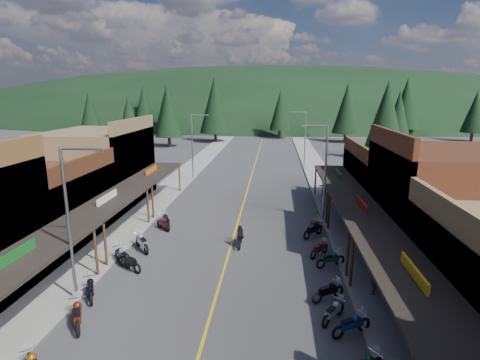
% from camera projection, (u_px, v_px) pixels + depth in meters
% --- Properties ---
extents(ground, '(220.00, 220.00, 0.00)m').
position_uv_depth(ground, '(228.00, 257.00, 24.48)').
color(ground, '#38383A').
rests_on(ground, ground).
extents(centerline, '(0.15, 90.00, 0.01)m').
position_uv_depth(centerline, '(249.00, 184.00, 43.87)').
color(centerline, gold).
rests_on(centerline, ground).
extents(sidewalk_west, '(3.40, 94.00, 0.15)m').
position_uv_depth(sidewalk_west, '(176.00, 182.00, 44.64)').
color(sidewalk_west, gray).
rests_on(sidewalk_west, ground).
extents(sidewalk_east, '(3.40, 94.00, 0.15)m').
position_uv_depth(sidewalk_east, '(324.00, 185.00, 43.06)').
color(sidewalk_east, gray).
rests_on(sidewalk_east, ground).
extents(shop_west_2, '(10.90, 9.00, 6.20)m').
position_uv_depth(shop_west_2, '(40.00, 206.00, 26.79)').
color(shop_west_2, '#3F2111').
rests_on(shop_west_2, ground).
extents(shop_west_3, '(10.90, 10.20, 8.20)m').
position_uv_depth(shop_west_3, '(100.00, 167.00, 35.88)').
color(shop_west_3, brown).
rests_on(shop_west_3, ground).
extents(shop_east_2, '(10.90, 9.00, 8.20)m').
position_uv_depth(shop_east_2, '(443.00, 203.00, 24.07)').
color(shop_east_2, '#562B19').
rests_on(shop_east_2, ground).
extents(shop_east_3, '(10.90, 10.20, 6.20)m').
position_uv_depth(shop_east_3, '(395.00, 183.00, 33.61)').
color(shop_east_3, '#4C2D16').
rests_on(shop_east_3, ground).
extents(streetlight_0, '(2.16, 0.18, 8.00)m').
position_uv_depth(streetlight_0, '(71.00, 219.00, 18.27)').
color(streetlight_0, gray).
rests_on(streetlight_0, ground).
extents(streetlight_1, '(2.16, 0.18, 8.00)m').
position_uv_depth(streetlight_1, '(193.00, 143.00, 45.42)').
color(streetlight_1, gray).
rests_on(streetlight_1, ground).
extents(streetlight_2, '(2.16, 0.18, 8.00)m').
position_uv_depth(streetlight_2, '(324.00, 168.00, 30.59)').
color(streetlight_2, gray).
rests_on(streetlight_2, ground).
extents(streetlight_3, '(2.16, 0.18, 8.00)m').
position_uv_depth(streetlight_3, '(304.00, 137.00, 51.92)').
color(streetlight_3, gray).
rests_on(streetlight_3, ground).
extents(ridge_hill, '(310.00, 140.00, 60.00)m').
position_uv_depth(ridge_hill, '(268.00, 119.00, 155.36)').
color(ridge_hill, black).
rests_on(ridge_hill, ground).
extents(pine_0, '(5.04, 5.04, 11.00)m').
position_uv_depth(pine_0, '(90.00, 110.00, 86.74)').
color(pine_0, black).
rests_on(pine_0, ground).
extents(pine_1, '(5.88, 5.88, 12.50)m').
position_uv_depth(pine_1, '(167.00, 106.00, 92.87)').
color(pine_1, black).
rests_on(pine_1, ground).
extents(pine_2, '(6.72, 6.72, 14.00)m').
position_uv_depth(pine_2, '(215.00, 105.00, 79.80)').
color(pine_2, black).
rests_on(pine_2, ground).
extents(pine_3, '(5.04, 5.04, 11.00)m').
position_uv_depth(pine_3, '(280.00, 110.00, 86.63)').
color(pine_3, black).
rests_on(pine_3, ground).
extents(pine_4, '(5.88, 5.88, 12.50)m').
position_uv_depth(pine_4, '(347.00, 108.00, 79.37)').
color(pine_4, black).
rests_on(pine_4, ground).
extents(pine_5, '(6.72, 6.72, 14.00)m').
position_uv_depth(pine_5, '(406.00, 103.00, 89.38)').
color(pine_5, black).
rests_on(pine_5, ground).
extents(pine_6, '(5.04, 5.04, 11.00)m').
position_uv_depth(pine_6, '(475.00, 112.00, 80.88)').
color(pine_6, black).
rests_on(pine_6, ground).
extents(pine_7, '(5.88, 5.88, 12.50)m').
position_uv_depth(pine_7, '(144.00, 105.00, 99.41)').
color(pine_7, black).
rests_on(pine_7, ground).
extents(pine_8, '(4.48, 4.48, 10.00)m').
position_uv_depth(pine_8, '(129.00, 120.00, 63.89)').
color(pine_8, black).
rests_on(pine_8, ground).
extents(pine_9, '(4.93, 4.93, 10.80)m').
position_uv_depth(pine_9, '(398.00, 117.00, 64.48)').
color(pine_9, black).
rests_on(pine_9, ground).
extents(pine_10, '(5.38, 5.38, 11.60)m').
position_uv_depth(pine_10, '(168.00, 112.00, 73.04)').
color(pine_10, black).
rests_on(pine_10, ground).
extents(pine_11, '(5.82, 5.82, 12.40)m').
position_uv_depth(pine_11, '(386.00, 114.00, 57.87)').
color(pine_11, black).
rests_on(pine_11, ground).
extents(bike_west_4, '(1.73, 2.39, 1.31)m').
position_uv_depth(bike_west_4, '(78.00, 313.00, 17.06)').
color(bike_west_4, '#651C0D').
rests_on(bike_west_4, ground).
extents(bike_west_5, '(1.57, 2.18, 1.19)m').
position_uv_depth(bike_west_5, '(91.00, 288.00, 19.40)').
color(bike_west_5, black).
rests_on(bike_west_5, ground).
extents(bike_west_6, '(2.17, 1.76, 1.21)m').
position_uv_depth(bike_west_6, '(129.00, 261.00, 22.46)').
color(bike_west_6, black).
rests_on(bike_west_6, ground).
extents(bike_west_7, '(2.04, 2.09, 1.25)m').
position_uv_depth(bike_west_7, '(122.00, 255.00, 23.22)').
color(bike_west_7, black).
rests_on(bike_west_7, ground).
extents(bike_west_8, '(2.04, 2.30, 1.32)m').
position_uv_depth(bike_west_8, '(142.00, 241.00, 25.29)').
color(bike_west_8, gray).
rests_on(bike_west_8, ground).
extents(bike_west_9, '(1.75, 1.77, 1.07)m').
position_uv_depth(bike_west_9, '(163.00, 223.00, 29.16)').
color(bike_west_9, '#610D0D').
rests_on(bike_west_9, ground).
extents(bike_west_10, '(1.64, 2.22, 1.22)m').
position_uv_depth(bike_west_10, '(166.00, 220.00, 29.66)').
color(bike_west_10, black).
rests_on(bike_west_10, ground).
extents(bike_east_4, '(2.08, 1.56, 1.15)m').
position_uv_depth(bike_east_4, '(351.00, 324.00, 16.41)').
color(bike_east_4, navy).
rests_on(bike_east_4, ground).
extents(bike_east_5, '(1.68, 1.93, 1.10)m').
position_uv_depth(bike_east_5, '(333.00, 311.00, 17.44)').
color(bike_east_5, '#A0A1A5').
rests_on(bike_east_5, ground).
extents(bike_east_6, '(2.02, 1.64, 1.13)m').
position_uv_depth(bike_east_6, '(328.00, 290.00, 19.20)').
color(bike_east_6, black).
rests_on(bike_east_6, ground).
extents(bike_east_7, '(2.05, 1.45, 1.12)m').
position_uv_depth(bike_east_7, '(331.00, 258.00, 22.90)').
color(bike_east_7, '#0E492E').
rests_on(bike_east_7, ground).
extents(bike_east_8, '(1.72, 1.91, 1.11)m').
position_uv_depth(bike_east_8, '(319.00, 248.00, 24.44)').
color(bike_east_8, maroon).
rests_on(bike_east_8, ground).
extents(bike_east_9, '(2.02, 2.24, 1.30)m').
position_uv_depth(bike_east_9, '(313.00, 229.00, 27.67)').
color(bike_east_9, black).
rests_on(bike_east_9, ground).
extents(bike_east_10, '(1.46, 1.92, 1.06)m').
position_uv_depth(bike_east_10, '(314.00, 223.00, 29.16)').
color(bike_east_10, '#B1670C').
rests_on(bike_east_10, ground).
extents(rider_on_bike, '(0.71, 2.08, 1.58)m').
position_uv_depth(rider_on_bike, '(240.00, 237.00, 26.09)').
color(rider_on_bike, black).
rests_on(rider_on_bike, ground).
extents(pedestrian_east_a, '(0.51, 0.69, 1.73)m').
position_uv_depth(pedestrian_east_a, '(374.00, 278.00, 19.55)').
color(pedestrian_east_a, '#291F2F').
rests_on(pedestrian_east_a, sidewalk_east).
extents(pedestrian_east_b, '(1.01, 0.80, 1.83)m').
position_uv_depth(pedestrian_east_b, '(323.00, 186.00, 38.64)').
color(pedestrian_east_b, brown).
rests_on(pedestrian_east_b, sidewalk_east).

